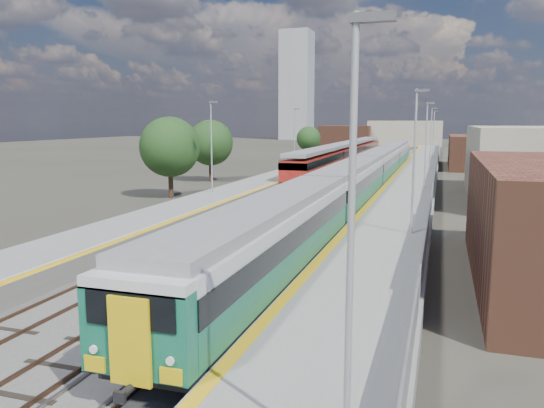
% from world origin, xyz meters
% --- Properties ---
extents(ground, '(320.00, 320.00, 0.00)m').
position_xyz_m(ground, '(0.00, 50.00, 0.00)').
color(ground, '#47443A').
rests_on(ground, ground).
extents(ballast_bed, '(10.50, 155.00, 0.06)m').
position_xyz_m(ballast_bed, '(-2.25, 52.50, 0.03)').
color(ballast_bed, '#565451').
rests_on(ballast_bed, ground).
extents(tracks, '(8.96, 160.00, 0.17)m').
position_xyz_m(tracks, '(-1.65, 54.18, 0.11)').
color(tracks, '#4C3323').
rests_on(tracks, ground).
extents(platform_right, '(4.70, 155.00, 8.52)m').
position_xyz_m(platform_right, '(5.28, 52.49, 0.54)').
color(platform_right, slate).
rests_on(platform_right, ground).
extents(platform_left, '(4.30, 155.00, 8.52)m').
position_xyz_m(platform_left, '(-9.05, 52.49, 0.52)').
color(platform_left, slate).
rests_on(platform_left, ground).
extents(buildings, '(72.00, 185.50, 40.00)m').
position_xyz_m(buildings, '(-18.12, 138.60, 10.70)').
color(buildings, brown).
rests_on(buildings, ground).
extents(green_train, '(2.84, 79.06, 3.13)m').
position_xyz_m(green_train, '(1.50, 42.96, 2.20)').
color(green_train, black).
rests_on(green_train, ground).
extents(red_train, '(2.89, 58.69, 3.65)m').
position_xyz_m(red_train, '(-5.50, 71.53, 2.16)').
color(red_train, black).
rests_on(red_train, ground).
extents(tree_a, '(5.39, 5.39, 7.30)m').
position_xyz_m(tree_a, '(-15.23, 36.15, 4.60)').
color(tree_a, '#382619').
rests_on(tree_a, ground).
extents(tree_b, '(5.19, 5.19, 7.04)m').
position_xyz_m(tree_b, '(-17.26, 49.44, 4.43)').
color(tree_b, '#382619').
rests_on(tree_b, ground).
extents(tree_c, '(4.39, 4.39, 5.94)m').
position_xyz_m(tree_c, '(-15.20, 87.99, 3.74)').
color(tree_c, '#382619').
rests_on(tree_c, ground).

